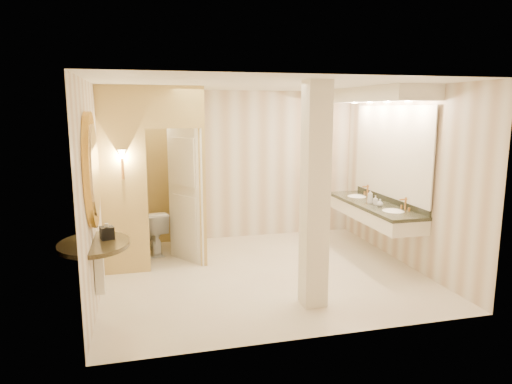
% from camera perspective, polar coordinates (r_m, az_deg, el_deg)
% --- Properties ---
extents(floor, '(4.50, 4.50, 0.00)m').
position_cam_1_polar(floor, '(6.81, 0.89, -10.05)').
color(floor, silver).
rests_on(floor, ground).
extents(ceiling, '(4.50, 4.50, 0.00)m').
position_cam_1_polar(ceiling, '(6.39, 0.96, 13.28)').
color(ceiling, white).
rests_on(ceiling, wall_back).
extents(wall_back, '(4.50, 0.02, 2.70)m').
position_cam_1_polar(wall_back, '(8.39, -2.62, 3.33)').
color(wall_back, beige).
rests_on(wall_back, floor).
extents(wall_front, '(4.50, 0.02, 2.70)m').
position_cam_1_polar(wall_front, '(4.60, 7.39, -2.58)').
color(wall_front, beige).
rests_on(wall_front, floor).
extents(wall_left, '(0.02, 4.00, 2.70)m').
position_cam_1_polar(wall_left, '(6.28, -19.33, 0.38)').
color(wall_left, beige).
rests_on(wall_left, floor).
extents(wall_right, '(0.02, 4.00, 2.70)m').
position_cam_1_polar(wall_right, '(7.37, 18.08, 1.85)').
color(wall_right, beige).
rests_on(wall_right, floor).
extents(toilet_closet, '(1.50, 1.55, 2.70)m').
position_cam_1_polar(toilet_closet, '(7.22, -9.80, 2.33)').
color(toilet_closet, '#F0CF7D').
rests_on(toilet_closet, floor).
extents(wall_sconce, '(0.14, 0.14, 0.42)m').
position_cam_1_polar(wall_sconce, '(6.63, -16.41, 4.38)').
color(wall_sconce, '#BE803C').
rests_on(wall_sconce, toilet_closet).
extents(vanity, '(0.75, 2.40, 2.09)m').
position_cam_1_polar(vanity, '(7.52, 14.94, 4.30)').
color(vanity, white).
rests_on(vanity, floor).
extents(console_shelf, '(1.00, 1.00, 1.95)m').
position_cam_1_polar(console_shelf, '(5.44, -19.71, -1.16)').
color(console_shelf, black).
rests_on(console_shelf, floor).
extents(pillar, '(0.28, 0.28, 2.70)m').
position_cam_1_polar(pillar, '(5.45, 7.38, -0.56)').
color(pillar, white).
rests_on(pillar, floor).
extents(tissue_box, '(0.18, 0.18, 0.15)m').
position_cam_1_polar(tissue_box, '(5.61, -18.13, -4.88)').
color(tissue_box, black).
rests_on(tissue_box, console_shelf).
extents(toilet, '(0.56, 0.79, 0.73)m').
position_cam_1_polar(toilet, '(7.77, -12.88, -4.89)').
color(toilet, white).
rests_on(toilet, floor).
extents(soap_bottle_a, '(0.08, 0.08, 0.15)m').
position_cam_1_polar(soap_bottle_a, '(7.49, 14.70, -0.98)').
color(soap_bottle_a, beige).
rests_on(soap_bottle_a, vanity).
extents(soap_bottle_b, '(0.12, 0.12, 0.12)m').
position_cam_1_polar(soap_bottle_b, '(7.35, 15.22, -1.31)').
color(soap_bottle_b, silver).
rests_on(soap_bottle_b, vanity).
extents(soap_bottle_c, '(0.11, 0.11, 0.23)m').
position_cam_1_polar(soap_bottle_c, '(7.54, 14.07, -0.53)').
color(soap_bottle_c, '#C6B28C').
rests_on(soap_bottle_c, vanity).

